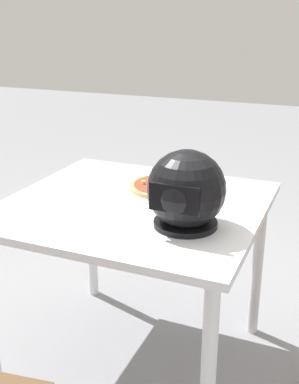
% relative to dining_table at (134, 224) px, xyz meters
% --- Properties ---
extents(ground_plane, '(14.00, 14.00, 0.00)m').
position_rel_dining_table_xyz_m(ground_plane, '(0.00, 0.00, -0.67)').
color(ground_plane, gray).
extents(dining_table, '(1.00, 0.93, 0.76)m').
position_rel_dining_table_xyz_m(dining_table, '(0.00, 0.00, 0.00)').
color(dining_table, white).
rests_on(dining_table, ground).
extents(pizza_plate, '(0.33, 0.33, 0.01)m').
position_rel_dining_table_xyz_m(pizza_plate, '(-0.06, -0.17, 0.10)').
color(pizza_plate, white).
rests_on(pizza_plate, dining_table).
extents(pizza, '(0.29, 0.29, 0.05)m').
position_rel_dining_table_xyz_m(pizza, '(-0.06, -0.16, 0.12)').
color(pizza, tan).
rests_on(pizza, pizza_plate).
extents(motorcycle_helmet, '(0.28, 0.28, 0.28)m').
position_rel_dining_table_xyz_m(motorcycle_helmet, '(-0.26, 0.14, 0.22)').
color(motorcycle_helmet, black).
rests_on(motorcycle_helmet, dining_table).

